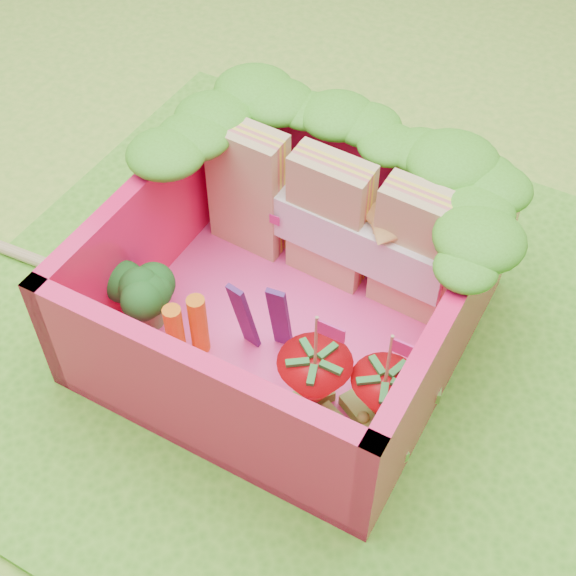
% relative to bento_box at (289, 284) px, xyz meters
% --- Properties ---
extents(ground, '(14.00, 14.00, 0.00)m').
position_rel_bento_box_xyz_m(ground, '(-0.00, 0.04, -0.31)').
color(ground, '#6EB633').
rests_on(ground, ground).
extents(placemat, '(2.60, 2.60, 0.03)m').
position_rel_bento_box_xyz_m(placemat, '(-0.00, 0.04, -0.29)').
color(placemat, '#52AD27').
rests_on(placemat, ground).
extents(bento_floor, '(1.30, 1.30, 0.05)m').
position_rel_bento_box_xyz_m(bento_floor, '(0.00, 0.00, -0.25)').
color(bento_floor, '#FF4198').
rests_on(bento_floor, placemat).
extents(bento_box, '(1.30, 1.30, 0.55)m').
position_rel_bento_box_xyz_m(bento_box, '(0.00, 0.00, 0.00)').
color(bento_box, '#FF1557').
rests_on(bento_box, placemat).
extents(lettuce_ruffle, '(1.43, 0.77, 0.11)m').
position_rel_bento_box_xyz_m(lettuce_ruffle, '(-0.00, 0.47, 0.33)').
color(lettuce_ruffle, '#42941B').
rests_on(lettuce_ruffle, bento_box).
extents(sandwich_stack, '(1.07, 0.22, 0.57)m').
position_rel_bento_box_xyz_m(sandwich_stack, '(0.01, 0.33, 0.05)').
color(sandwich_stack, tan).
rests_on(sandwich_stack, bento_floor).
extents(broccoli, '(0.32, 0.32, 0.26)m').
position_rel_bento_box_xyz_m(broccoli, '(-0.48, -0.26, -0.04)').
color(broccoli, '#5F994A').
rests_on(broccoli, bento_floor).
extents(carrot_sticks, '(0.12, 0.15, 0.28)m').
position_rel_bento_box_xyz_m(carrot_sticks, '(-0.25, -0.31, -0.09)').
color(carrot_sticks, orange).
rests_on(carrot_sticks, bento_floor).
extents(purple_wedges, '(0.19, 0.09, 0.38)m').
position_rel_bento_box_xyz_m(purple_wedges, '(-0.02, -0.16, -0.04)').
color(purple_wedges, '#4D1C62').
rests_on(purple_wedges, bento_floor).
extents(strawberry_left, '(0.26, 0.26, 0.50)m').
position_rel_bento_box_xyz_m(strawberry_left, '(0.27, -0.30, -0.09)').
color(strawberry_left, red).
rests_on(strawberry_left, bento_floor).
extents(strawberry_right, '(0.24, 0.24, 0.48)m').
position_rel_bento_box_xyz_m(strawberry_right, '(0.50, -0.23, -0.10)').
color(strawberry_right, red).
rests_on(strawberry_right, bento_floor).
extents(snap_peas, '(0.58, 0.49, 0.05)m').
position_rel_bento_box_xyz_m(snap_peas, '(0.41, -0.27, -0.20)').
color(snap_peas, '#61B539').
rests_on(snap_peas, bento_floor).
extents(chopsticks, '(2.03, 0.20, 0.04)m').
position_rel_bento_box_xyz_m(chopsticks, '(-1.10, -0.21, -0.25)').
color(chopsticks, tan).
rests_on(chopsticks, placemat).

